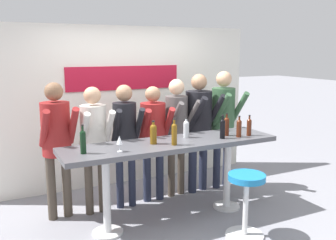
% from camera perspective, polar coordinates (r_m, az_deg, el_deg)
% --- Properties ---
extents(ground_plane, '(40.00, 40.00, 0.00)m').
position_cam_1_polar(ground_plane, '(4.87, 0.55, -14.87)').
color(ground_plane, gray).
extents(back_wall, '(4.28, 0.12, 2.46)m').
position_cam_1_polar(back_wall, '(5.93, -6.45, 2.23)').
color(back_wall, silver).
rests_on(back_wall, ground_plane).
extents(tasting_table, '(2.68, 0.67, 1.00)m').
position_cam_1_polar(tasting_table, '(4.56, 0.56, -4.94)').
color(tasting_table, '#4C4C51').
rests_on(tasting_table, ground_plane).
extents(bar_stool, '(0.44, 0.44, 0.74)m').
position_cam_1_polar(bar_stool, '(4.36, 11.81, -11.14)').
color(bar_stool, silver).
rests_on(bar_stool, ground_plane).
extents(person_far_left, '(0.44, 0.55, 1.72)m').
position_cam_1_polar(person_far_left, '(4.76, -16.63, -2.29)').
color(person_far_left, '#473D33').
rests_on(person_far_left, ground_plane).
extents(person_left, '(0.39, 0.50, 1.65)m').
position_cam_1_polar(person_left, '(4.80, -11.21, -2.39)').
color(person_left, '#473D33').
rests_on(person_left, ground_plane).
extents(person_center_left, '(0.39, 0.52, 1.66)m').
position_cam_1_polar(person_center_left, '(4.93, -6.56, -1.80)').
color(person_center_left, '#23283D').
rests_on(person_center_left, ground_plane).
extents(person_center, '(0.44, 0.53, 1.61)m').
position_cam_1_polar(person_center, '(5.13, -2.25, -1.71)').
color(person_center, '#23283D').
rests_on(person_center, ground_plane).
extents(person_center_right, '(0.44, 0.56, 1.70)m').
position_cam_1_polar(person_center_right, '(5.31, 1.35, -0.58)').
color(person_center_right, '#473D33').
rests_on(person_center_right, ground_plane).
extents(person_right, '(0.53, 0.63, 1.76)m').
position_cam_1_polar(person_right, '(5.48, 4.75, -0.02)').
color(person_right, '#23283D').
rests_on(person_right, ground_plane).
extents(person_far_right, '(0.44, 0.56, 1.79)m').
position_cam_1_polar(person_far_right, '(5.69, 8.44, 0.62)').
color(person_far_right, '#23283D').
rests_on(person_far_right, ground_plane).
extents(wine_bottle_0, '(0.07, 0.07, 0.26)m').
position_cam_1_polar(wine_bottle_0, '(4.72, 2.79, -1.26)').
color(wine_bottle_0, '#B7BCC1').
rests_on(wine_bottle_0, tasting_table).
extents(wine_bottle_1, '(0.08, 0.08, 0.28)m').
position_cam_1_polar(wine_bottle_1, '(4.40, -2.23, -2.00)').
color(wine_bottle_1, brown).
rests_on(wine_bottle_1, tasting_table).
extents(wine_bottle_2, '(0.06, 0.06, 0.27)m').
position_cam_1_polar(wine_bottle_2, '(4.94, 12.26, -0.94)').
color(wine_bottle_2, '#4C1E0F').
rests_on(wine_bottle_2, tasting_table).
extents(wine_bottle_3, '(0.06, 0.06, 0.32)m').
position_cam_1_polar(wine_bottle_3, '(4.08, -12.83, -3.09)').
color(wine_bottle_3, black).
rests_on(wine_bottle_3, tasting_table).
extents(wine_bottle_4, '(0.06, 0.06, 0.27)m').
position_cam_1_polar(wine_bottle_4, '(4.82, 10.77, -1.12)').
color(wine_bottle_4, '#4C1E0F').
rests_on(wine_bottle_4, tasting_table).
extents(wine_bottle_5, '(0.07, 0.07, 0.29)m').
position_cam_1_polar(wine_bottle_5, '(4.88, 8.91, -0.82)').
color(wine_bottle_5, '#4C1E0F').
rests_on(wine_bottle_5, tasting_table).
extents(wine_bottle_6, '(0.07, 0.07, 0.32)m').
position_cam_1_polar(wine_bottle_6, '(4.34, 0.96, -2.00)').
color(wine_bottle_6, brown).
rests_on(wine_bottle_6, tasting_table).
extents(wine_bottle_7, '(0.07, 0.07, 0.30)m').
position_cam_1_polar(wine_bottle_7, '(4.71, 8.31, -1.18)').
color(wine_bottle_7, black).
rests_on(wine_bottle_7, tasting_table).
extents(wine_glass_0, '(0.07, 0.07, 0.18)m').
position_cam_1_polar(wine_glass_0, '(4.09, -7.41, -3.13)').
color(wine_glass_0, silver).
rests_on(wine_glass_0, tasting_table).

